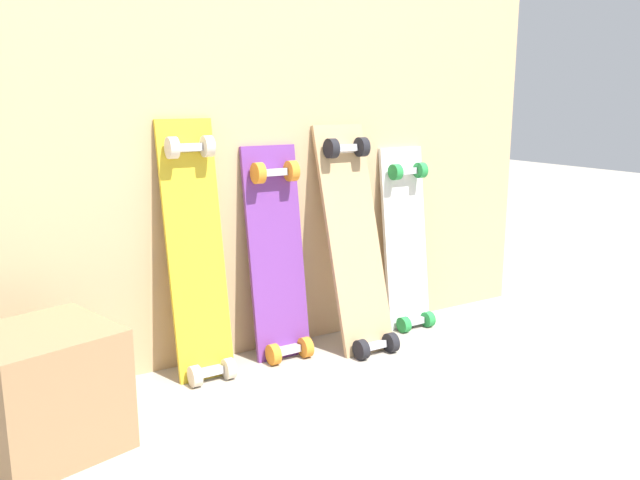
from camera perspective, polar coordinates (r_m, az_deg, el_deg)
ground_plane at (r=2.40m, az=-0.88°, el=-8.91°), size 12.00×12.00×0.00m
plywood_wall_panel at (r=2.30m, az=-1.85°, el=9.37°), size 2.04×0.04×1.50m
skateboard_yellow at (r=2.08m, az=-10.55°, el=-1.76°), size 0.18×0.21×0.87m
skateboard_purple at (r=2.22m, az=-3.66°, el=-1.89°), size 0.20×0.18×0.77m
skateboard_natural at (r=2.30m, az=3.12°, el=-0.63°), size 0.20×0.30×0.84m
skateboard_white at (r=2.53m, az=7.46°, el=-0.59°), size 0.19×0.16×0.75m
wooden_crate at (r=1.81m, az=-22.51°, el=-11.86°), size 0.38×0.38×0.31m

